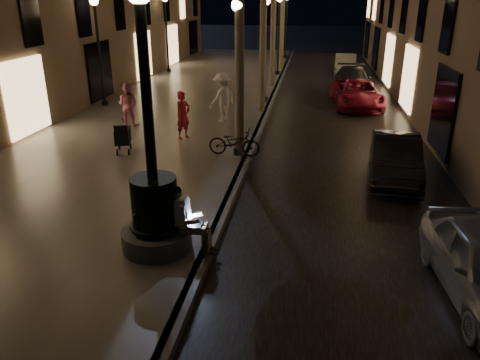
% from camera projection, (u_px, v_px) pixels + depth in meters
% --- Properties ---
extents(ground, '(120.00, 120.00, 0.00)m').
position_uv_depth(ground, '(268.00, 110.00, 21.31)').
color(ground, black).
rests_on(ground, ground).
extents(cobble_lane, '(6.00, 45.00, 0.02)m').
position_uv_depth(cobble_lane, '(335.00, 112.00, 20.88)').
color(cobble_lane, black).
rests_on(cobble_lane, ground).
extents(promenade, '(8.00, 45.00, 0.20)m').
position_uv_depth(promenade, '(183.00, 105.00, 21.84)').
color(promenade, '#69635C').
rests_on(promenade, ground).
extents(curb_strip, '(0.25, 45.00, 0.20)m').
position_uv_depth(curb_strip, '(268.00, 108.00, 21.27)').
color(curb_strip, '#59595B').
rests_on(curb_strip, ground).
extents(fountain_lamppost, '(1.40, 1.40, 5.21)m').
position_uv_depth(fountain_lamppost, '(154.00, 201.00, 9.07)').
color(fountain_lamppost, '#59595B').
rests_on(fountain_lamppost, promenade).
extents(seated_man_laptop, '(0.99, 0.33, 1.36)m').
position_uv_depth(seated_man_laptop, '(186.00, 217.00, 9.10)').
color(seated_man_laptop, gray).
rests_on(seated_man_laptop, promenade).
extents(lamp_curb_a, '(0.36, 0.36, 4.81)m').
position_uv_depth(lamp_curb_a, '(238.00, 56.00, 13.73)').
color(lamp_curb_a, black).
rests_on(lamp_curb_a, promenade).
extents(lamp_curb_b, '(0.36, 0.36, 4.81)m').
position_uv_depth(lamp_curb_b, '(265.00, 34.00, 21.07)').
color(lamp_curb_b, black).
rests_on(lamp_curb_b, promenade).
extents(lamp_curb_c, '(0.36, 0.36, 4.81)m').
position_uv_depth(lamp_curb_c, '(279.00, 24.00, 28.41)').
color(lamp_curb_c, black).
rests_on(lamp_curb_c, promenade).
extents(lamp_curb_d, '(0.36, 0.36, 4.81)m').
position_uv_depth(lamp_curb_d, '(287.00, 17.00, 35.75)').
color(lamp_curb_d, black).
rests_on(lamp_curb_d, promenade).
extents(lamp_left_b, '(0.36, 0.36, 4.81)m').
position_uv_depth(lamp_left_b, '(98.00, 36.00, 20.23)').
color(lamp_left_b, black).
rests_on(lamp_left_b, promenade).
extents(lamp_left_c, '(0.36, 0.36, 4.81)m').
position_uv_depth(lamp_left_c, '(166.00, 23.00, 29.41)').
color(lamp_left_c, black).
rests_on(lamp_left_c, promenade).
extents(stroller, '(0.64, 1.08, 1.09)m').
position_uv_depth(stroller, '(123.00, 136.00, 14.84)').
color(stroller, black).
rests_on(stroller, promenade).
extents(car_second, '(1.67, 3.87, 1.24)m').
position_uv_depth(car_second, '(395.00, 158.00, 13.23)').
color(car_second, black).
rests_on(car_second, ground).
extents(car_third, '(2.39, 4.62, 1.25)m').
position_uv_depth(car_third, '(357.00, 94.00, 21.71)').
color(car_third, maroon).
rests_on(car_third, ground).
extents(car_rear, '(1.95, 4.55, 1.31)m').
position_uv_depth(car_rear, '(352.00, 80.00, 24.83)').
color(car_rear, '#313236').
rests_on(car_rear, ground).
extents(car_fifth, '(1.53, 3.87, 1.25)m').
position_uv_depth(car_fifth, '(345.00, 64.00, 30.81)').
color(car_fifth, '#ADAEA8').
rests_on(car_fifth, ground).
extents(pedestrian_red, '(0.66, 0.72, 1.66)m').
position_uv_depth(pedestrian_red, '(183.00, 115.00, 16.21)').
color(pedestrian_red, red).
rests_on(pedestrian_red, promenade).
extents(pedestrian_pink, '(0.86, 0.70, 1.65)m').
position_uv_depth(pedestrian_pink, '(128.00, 104.00, 17.82)').
color(pedestrian_pink, pink).
rests_on(pedestrian_pink, promenade).
extents(pedestrian_white, '(1.30, 1.42, 1.92)m').
position_uv_depth(pedestrian_white, '(223.00, 97.00, 18.35)').
color(pedestrian_white, white).
rests_on(pedestrian_white, promenade).
extents(bicycle, '(1.68, 0.70, 0.86)m').
position_uv_depth(bicycle, '(234.00, 142.00, 14.61)').
color(bicycle, black).
rests_on(bicycle, promenade).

